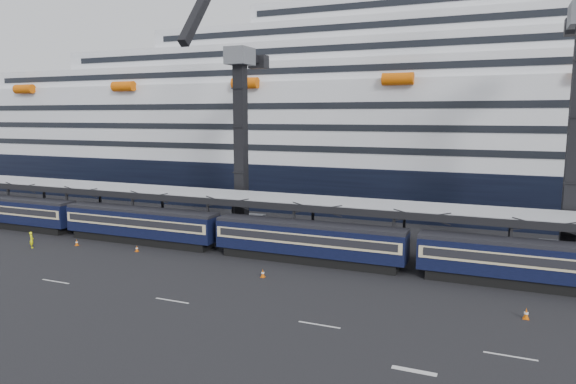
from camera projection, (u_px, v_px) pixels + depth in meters
ground at (363, 309)px, 37.88m from camera, size 260.00×260.00×0.00m
lane_markings at (476, 360)px, 30.00m from camera, size 111.00×4.27×0.02m
train at (342, 243)px, 48.46m from camera, size 133.05×3.00×4.05m
canopy at (400, 208)px, 49.89m from camera, size 130.00×6.25×5.53m
cruise_ship at (433, 127)px, 78.46m from camera, size 214.09×28.84×34.00m
crane_dark_near at (239, 134)px, 60.70m from camera, size 4.50×17.75×35.08m
worker at (32, 240)px, 55.25m from camera, size 0.77×0.72×1.76m
traffic_cone_b at (77, 242)px, 56.32m from camera, size 0.35×0.35×0.71m
traffic_cone_c at (137, 248)px, 53.85m from camera, size 0.34×0.34×0.68m
traffic_cone_d at (263, 273)px, 45.26m from camera, size 0.38×0.38×0.76m
traffic_cone_e at (526, 313)px, 35.96m from camera, size 0.41×0.41×0.82m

